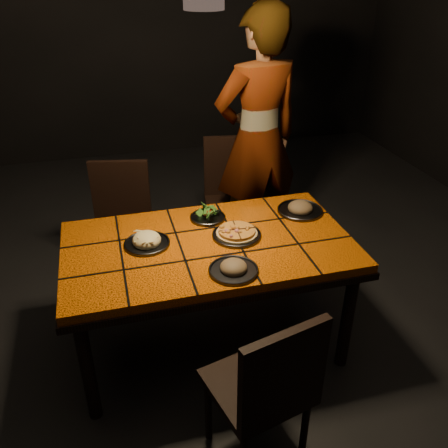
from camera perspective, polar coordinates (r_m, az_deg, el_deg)
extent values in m
cube|color=black|center=(3.13, -1.66, -14.31)|extent=(6.00, 7.00, 0.04)
cube|color=black|center=(5.76, -10.86, 22.58)|extent=(6.00, 0.04, 3.00)
cube|color=#E25F07|center=(2.67, -1.88, -2.66)|extent=(1.60, 0.90, 0.05)
cube|color=black|center=(2.69, -1.87, -3.47)|extent=(1.62, 0.92, 0.04)
cylinder|color=black|center=(2.58, -16.07, -16.54)|extent=(0.07, 0.07, 0.66)
cylinder|color=black|center=(2.85, 14.58, -11.14)|extent=(0.07, 0.07, 0.66)
cylinder|color=black|center=(3.15, -16.32, -7.01)|extent=(0.07, 0.07, 0.66)
cylinder|color=black|center=(3.37, 8.72, -3.39)|extent=(0.07, 0.07, 0.66)
cube|color=black|center=(2.28, 3.96, -18.88)|extent=(0.50, 0.50, 0.04)
cube|color=black|center=(2.00, 7.20, -17.60)|extent=(0.41, 0.14, 0.45)
cylinder|color=black|center=(2.61, 4.95, -18.50)|extent=(0.04, 0.04, 0.42)
cylinder|color=black|center=(2.49, -1.89, -21.31)|extent=(0.04, 0.04, 0.42)
cylinder|color=black|center=(2.44, 9.62, -23.39)|extent=(0.04, 0.04, 0.42)
cube|color=black|center=(3.42, -12.34, -1.12)|extent=(0.49, 0.49, 0.04)
cube|color=black|center=(3.47, -12.33, 3.95)|extent=(0.41, 0.13, 0.45)
cylinder|color=black|center=(3.43, -15.09, -5.92)|extent=(0.04, 0.04, 0.42)
cylinder|color=black|center=(3.37, -9.51, -5.89)|extent=(0.04, 0.04, 0.42)
cylinder|color=black|center=(3.71, -14.15, -2.94)|extent=(0.04, 0.04, 0.42)
cylinder|color=black|center=(3.65, -9.00, -2.86)|extent=(0.04, 0.04, 0.42)
cube|color=black|center=(3.65, 1.26, 2.12)|extent=(0.50, 0.50, 0.04)
cube|color=black|center=(3.72, 0.93, 7.05)|extent=(0.44, 0.11, 0.48)
cylinder|color=black|center=(3.60, -1.21, -2.73)|extent=(0.04, 0.04, 0.44)
cylinder|color=black|center=(3.64, 4.31, -2.41)|extent=(0.04, 0.04, 0.44)
cylinder|color=black|center=(3.91, -1.66, 0.01)|extent=(0.04, 0.04, 0.44)
cylinder|color=black|center=(3.94, 3.44, 0.27)|extent=(0.04, 0.04, 0.44)
imported|color=brown|center=(3.57, 4.06, 10.00)|extent=(0.77, 0.59, 1.91)
cylinder|color=#3A3B40|center=(2.70, 1.54, -1.37)|extent=(0.28, 0.28, 0.01)
torus|color=#3A3B40|center=(2.70, 1.54, -1.22)|extent=(0.28, 0.28, 0.01)
cylinder|color=tan|center=(2.70, 1.54, -1.13)|extent=(0.25, 0.25, 0.01)
cylinder|color=gold|center=(2.69, 1.55, -0.86)|extent=(0.22, 0.22, 0.02)
cylinder|color=#3A3B40|center=(2.66, -9.24, -2.38)|extent=(0.25, 0.25, 0.01)
torus|color=#3A3B40|center=(2.65, -9.25, -2.23)|extent=(0.25, 0.25, 0.01)
ellipsoid|color=beige|center=(2.64, -9.28, -1.89)|extent=(0.15, 0.15, 0.08)
cylinder|color=#3A3B40|center=(2.89, -1.98, 0.75)|extent=(0.21, 0.21, 0.01)
torus|color=#3A3B40|center=(2.88, -1.98, 0.89)|extent=(0.22, 0.22, 0.01)
cylinder|color=#3A3B40|center=(2.41, 1.15, -5.63)|extent=(0.25, 0.25, 0.01)
torus|color=#3A3B40|center=(2.41, 1.15, -5.47)|extent=(0.26, 0.26, 0.01)
ellipsoid|color=olive|center=(2.39, 1.15, -5.10)|extent=(0.15, 0.15, 0.08)
cylinder|color=#3A3B40|center=(3.00, 9.13, 1.59)|extent=(0.28, 0.28, 0.01)
torus|color=#3A3B40|center=(3.00, 9.14, 1.72)|extent=(0.28, 0.28, 0.01)
ellipsoid|color=olive|center=(2.99, 9.17, 2.08)|extent=(0.17, 0.17, 0.09)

